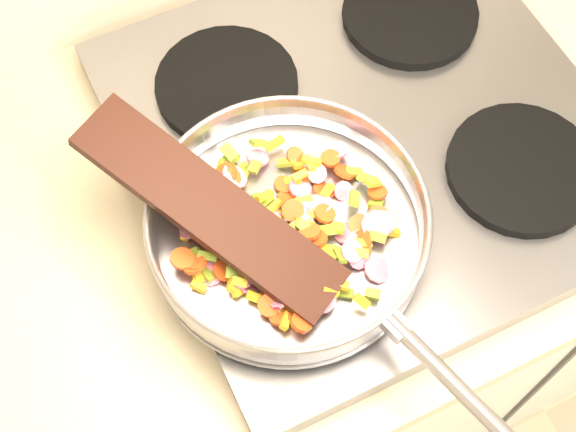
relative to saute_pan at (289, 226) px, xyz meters
name	(u,v)px	position (x,y,z in m)	size (l,w,h in m)	color
cooktop	(368,138)	(0.17, 0.10, -0.07)	(0.60, 0.60, 0.04)	#939399
grate_fl	(323,258)	(0.03, -0.04, -0.04)	(0.19, 0.19, 0.02)	black
grate_fr	(522,169)	(0.31, -0.04, -0.04)	(0.19, 0.19, 0.02)	black
grate_bl	(227,85)	(0.03, 0.24, -0.04)	(0.19, 0.19, 0.02)	black
grate_br	(410,14)	(0.31, 0.24, -0.04)	(0.19, 0.19, 0.02)	black
saute_pan	(289,226)	(0.00, 0.00, 0.00)	(0.37, 0.53, 0.06)	#9E9EA5
vegetable_heap	(282,228)	(-0.01, 0.01, -0.01)	(0.28, 0.27, 0.05)	olive
wooden_spatula	(211,209)	(-0.08, 0.04, 0.03)	(0.34, 0.08, 0.02)	black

